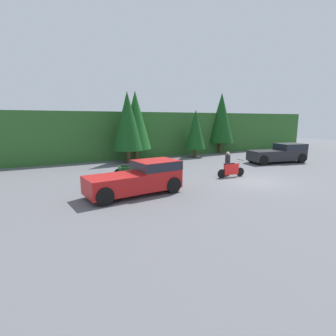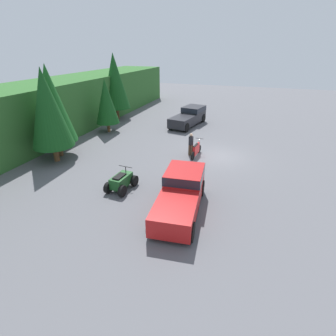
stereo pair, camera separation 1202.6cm
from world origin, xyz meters
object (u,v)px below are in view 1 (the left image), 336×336
pickup_truck_red (141,177)px  dirt_bike (231,170)px  quad_atv (130,171)px  rider_person (228,163)px  pickup_truck_second (281,152)px

pickup_truck_red → dirt_bike: size_ratio=2.40×
dirt_bike → quad_atv: 7.05m
pickup_truck_red → rider_person: pickup_truck_red is taller
quad_atv → rider_person: size_ratio=1.19×
quad_atv → dirt_bike: bearing=-20.4°
quad_atv → rider_person: (6.43, -2.51, 0.46)m
pickup_truck_second → dirt_bike: (-8.50, -2.75, -0.45)m
pickup_truck_second → quad_atv: bearing=-170.0°
quad_atv → pickup_truck_red: bearing=-96.7°
quad_atv → rider_person: rider_person is taller
dirt_bike → rider_person: (0.03, 0.45, 0.46)m
rider_person → pickup_truck_second: bearing=27.8°
pickup_truck_red → pickup_truck_second: size_ratio=0.93×
dirt_bike → rider_person: size_ratio=1.25×
dirt_bike → rider_person: rider_person is taller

